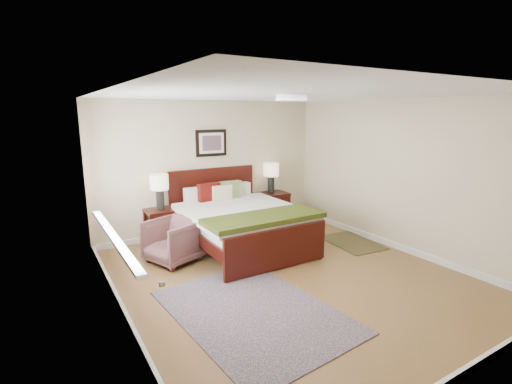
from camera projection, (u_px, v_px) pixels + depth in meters
floor at (288, 276)px, 5.27m from camera, size 5.00×5.00×0.00m
back_wall at (212, 167)px, 7.10m from camera, size 4.50×0.04×2.50m
front_wall at (478, 244)px, 2.92m from camera, size 4.50×0.04×2.50m
left_wall at (116, 212)px, 3.86m from camera, size 0.04×5.00×2.50m
right_wall at (399, 176)px, 6.15m from camera, size 0.04×5.00×2.50m
ceiling at (291, 95)px, 4.75m from camera, size 4.50×5.00×0.02m
window at (108, 189)px, 4.45m from camera, size 0.11×2.72×1.32m
door at (174, 297)px, 2.45m from camera, size 0.06×1.00×2.18m
ceil_fixture at (291, 97)px, 4.76m from camera, size 0.44×0.44×0.08m
bed at (240, 216)px, 6.29m from camera, size 1.87×2.28×1.22m
wall_art at (211, 143)px, 6.97m from camera, size 0.62×0.05×0.50m
nightstand_left at (161, 216)px, 6.48m from camera, size 0.52×0.47×0.62m
nightstand_right at (271, 205)px, 7.68m from camera, size 0.66×0.50×0.66m
lamp_left at (159, 186)px, 6.39m from camera, size 0.31×0.31×0.61m
lamp_right at (271, 173)px, 7.55m from camera, size 0.31×0.31×0.61m
armchair at (173, 241)px, 5.71m from camera, size 0.94×0.93×0.67m
rug_persian at (253, 311)px, 4.31m from camera, size 1.80×2.41×0.01m
rug_navy at (352, 242)px, 6.62m from camera, size 0.86×1.18×0.01m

